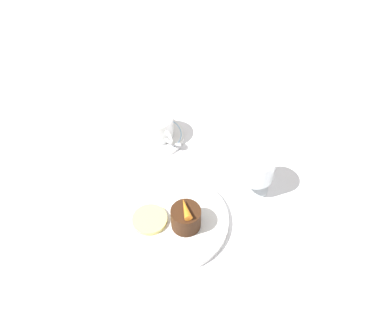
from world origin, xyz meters
TOP-DOWN VIEW (x-y plane):
  - ground_plane at (0.00, 0.00)m, footprint 3.00×3.00m
  - dinner_plate at (-0.00, -0.05)m, footprint 0.24×0.24m
  - saucer at (-0.23, 0.07)m, footprint 0.15×0.15m
  - coffee_cup at (-0.23, 0.07)m, footprint 0.12×0.09m
  - spoon at (-0.18, 0.06)m, footprint 0.08×0.10m
  - wine_glass at (0.04, 0.14)m, footprint 0.08×0.08m
  - fork at (0.18, -0.06)m, footprint 0.04×0.19m
  - dessert_cake at (0.03, -0.04)m, footprint 0.06×0.06m
  - carrot_garnish at (0.03, -0.04)m, footprint 0.05×0.04m
  - pineapple_slice at (-0.02, -0.09)m, footprint 0.07×0.07m

SIDE VIEW (x-z plane):
  - ground_plane at x=0.00m, z-range 0.00..0.00m
  - fork at x=0.18m, z-range 0.00..0.01m
  - saucer at x=-0.23m, z-range 0.00..0.01m
  - dinner_plate at x=0.00m, z-range 0.00..0.02m
  - spoon at x=-0.18m, z-range 0.01..0.01m
  - pineapple_slice at x=-0.02m, z-range 0.01..0.02m
  - dessert_cake at x=0.03m, z-range 0.01..0.06m
  - coffee_cup at x=-0.23m, z-range 0.01..0.07m
  - wine_glass at x=0.04m, z-range 0.02..0.12m
  - carrot_garnish at x=0.03m, z-range 0.06..0.08m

